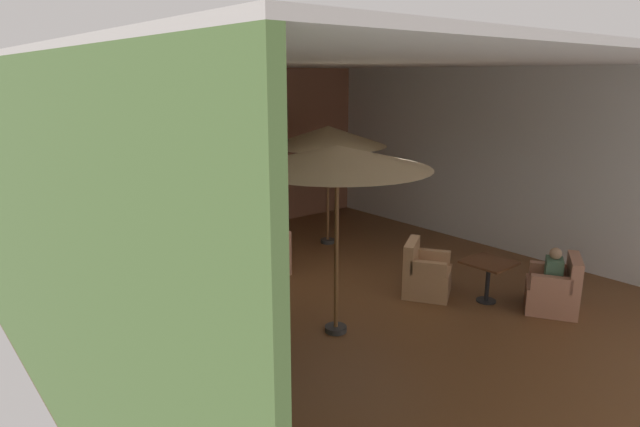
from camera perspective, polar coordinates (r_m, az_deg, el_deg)
ground_plane at (r=9.13m, az=1.92°, el=-9.07°), size 9.08×9.48×0.02m
wall_back_brick at (r=12.41m, az=-12.62°, el=6.09°), size 9.08×0.08×3.80m
wall_left_accent at (r=6.57m, az=-28.83°, el=-2.65°), size 0.08×9.48×3.80m
wall_right_plain at (r=11.98m, az=18.43°, el=5.41°), size 0.08×9.48×3.80m
ceiling_slab at (r=8.37m, az=2.15°, el=15.83°), size 9.08×9.48×0.06m
cafe_table_front_left at (r=9.64m, az=-11.17°, el=-4.58°), size 0.67×0.67×0.70m
armchair_front_left_north at (r=8.71m, az=-11.13°, el=-8.19°), size 1.04×1.03×0.87m
armchair_front_left_east at (r=10.21m, az=-5.79°, el=-4.58°), size 0.71×0.83×0.85m
armchair_front_left_south at (r=10.27m, az=-16.28°, el=-5.03°), size 1.07×1.04×0.81m
cafe_table_front_right at (r=9.23m, az=17.42°, el=-5.66°), size 0.73×0.73×0.70m
armchair_front_right_north at (r=9.36m, az=23.58°, el=-7.48°), size 1.06×1.05×0.91m
armchair_front_right_east at (r=9.36m, az=11.07°, el=-6.42°), size 1.05×1.04×0.92m
patio_umbrella_tall_red at (r=7.27m, az=1.83°, el=5.91°), size 2.58×2.58×2.72m
patio_umbrella_center_beige at (r=11.55m, az=0.86°, el=8.17°), size 2.51×2.51×2.59m
potted_tree_left_corner at (r=10.75m, az=-22.18°, el=0.89°), size 0.77×0.77×1.86m
potted_tree_mid_left at (r=12.03m, az=-10.29°, el=3.38°), size 0.78×0.78×1.99m
patron_blue_shirt at (r=10.12m, az=-16.27°, el=-2.81°), size 0.44×0.40×0.70m
patron_by_window at (r=9.23m, az=23.52°, el=-5.40°), size 0.43×0.40×0.60m
iced_drink_cup at (r=9.62m, az=-11.31°, el=-3.26°), size 0.08×0.08×0.11m
open_laptop at (r=9.52m, az=-10.97°, el=-3.45°), size 0.36×0.31×0.20m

